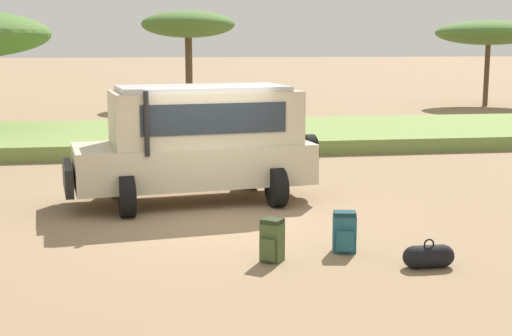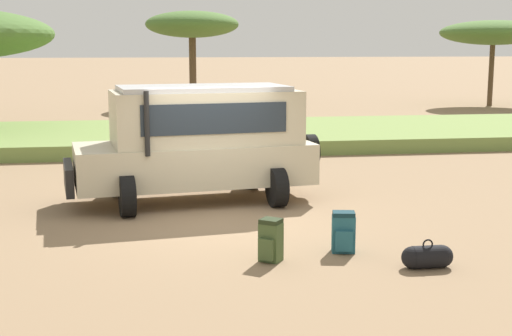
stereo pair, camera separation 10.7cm
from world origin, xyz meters
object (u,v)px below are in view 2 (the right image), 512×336
Objects in this scene: acacia_tree_right_mid at (493,33)px; backpack_beside_front_wheel at (271,241)px; safari_vehicle at (199,141)px; duffel_bag_low_black_case at (427,257)px; backpack_cluster_center at (343,233)px; acacia_tree_centre_back at (192,25)px.

backpack_beside_front_wheel is at bearing -122.63° from acacia_tree_right_mid.
duffel_bag_low_black_case is at bearing -59.41° from safari_vehicle.
duffel_bag_low_black_case is (1.02, -0.98, -0.15)m from backpack_cluster_center.
backpack_cluster_center is at bearing 136.17° from duffel_bag_low_black_case.
backpack_beside_front_wheel is at bearing -80.22° from safari_vehicle.
duffel_bag_low_black_case is 0.15× the size of acacia_tree_centre_back.
duffel_bag_low_black_case is at bearing -86.65° from acacia_tree_centre_back.
acacia_tree_centre_back is at bearing 172.81° from acacia_tree_right_mid.
safari_vehicle is 23.40m from acacia_tree_centre_back.
acacia_tree_centre_back is (0.60, 27.59, 3.93)m from backpack_beside_front_wheel.
duffel_bag_low_black_case is 0.14× the size of acacia_tree_right_mid.
backpack_cluster_center is at bearing -120.91° from acacia_tree_right_mid.
backpack_beside_front_wheel is at bearing 163.12° from duffel_bag_low_black_case.
backpack_cluster_center reaches higher than duffel_bag_low_black_case.
safari_vehicle is 4.58m from backpack_beside_front_wheel.
safari_vehicle is at bearing -128.99° from acacia_tree_right_mid.
duffel_bag_low_black_case is (3.01, -5.10, -1.12)m from safari_vehicle.
acacia_tree_right_mid reaches higher than duffel_bag_low_black_case.
acacia_tree_centre_back is (1.36, 23.17, 2.96)m from safari_vehicle.
backpack_beside_front_wheel is at bearing -166.63° from backpack_cluster_center.
acacia_tree_centre_back is at bearing 86.64° from safari_vehicle.
acacia_tree_centre_back reaches higher than safari_vehicle.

